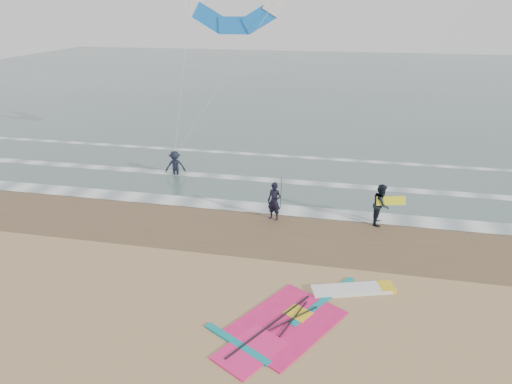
% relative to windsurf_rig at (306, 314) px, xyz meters
% --- Properties ---
extents(ground, '(120.00, 120.00, 0.00)m').
position_rel_windsurf_rig_xyz_m(ground, '(-1.45, -0.42, -0.04)').
color(ground, tan).
rests_on(ground, ground).
extents(sea_water, '(120.00, 80.00, 0.02)m').
position_rel_windsurf_rig_xyz_m(sea_water, '(-1.45, 47.58, -0.03)').
color(sea_water, '#47605E').
rests_on(sea_water, ground).
extents(wet_sand_band, '(120.00, 5.00, 0.01)m').
position_rel_windsurf_rig_xyz_m(wet_sand_band, '(-1.45, 5.58, -0.03)').
color(wet_sand_band, brown).
rests_on(wet_sand_band, ground).
extents(foam_waterline, '(120.00, 9.15, 0.02)m').
position_rel_windsurf_rig_xyz_m(foam_waterline, '(-1.45, 10.02, -0.01)').
color(foam_waterline, white).
rests_on(foam_waterline, ground).
extents(windsurf_rig, '(5.94, 5.62, 0.14)m').
position_rel_windsurf_rig_xyz_m(windsurf_rig, '(0.00, 0.00, 0.00)').
color(windsurf_rig, white).
rests_on(windsurf_rig, ground).
extents(person_standing, '(0.76, 0.62, 1.81)m').
position_rel_windsurf_rig_xyz_m(person_standing, '(-2.20, 6.72, 0.87)').
color(person_standing, black).
rests_on(person_standing, ground).
extents(person_walking, '(0.83, 1.01, 1.89)m').
position_rel_windsurf_rig_xyz_m(person_walking, '(2.55, 7.28, 0.91)').
color(person_walking, black).
rests_on(person_walking, ground).
extents(person_wading, '(1.30, 0.94, 1.82)m').
position_rel_windsurf_rig_xyz_m(person_wading, '(-8.75, 11.28, 0.87)').
color(person_wading, black).
rests_on(person_wading, ground).
extents(held_pole, '(0.17, 0.86, 1.82)m').
position_rel_windsurf_rig_xyz_m(held_pole, '(-1.90, 6.72, 1.29)').
color(held_pole, black).
rests_on(held_pole, ground).
extents(carried_kiteboard, '(1.30, 0.51, 0.39)m').
position_rel_windsurf_rig_xyz_m(carried_kiteboard, '(2.95, 7.18, 1.16)').
color(carried_kiteboard, yellow).
rests_on(carried_kiteboard, ground).
extents(surf_kite, '(6.50, 2.62, 9.28)m').
position_rel_windsurf_rig_xyz_m(surf_kite, '(-5.77, 13.78, 8.77)').
color(surf_kite, white).
rests_on(surf_kite, ground).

